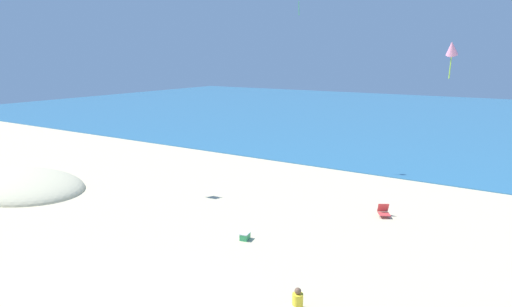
{
  "coord_description": "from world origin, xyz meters",
  "views": [
    {
      "loc": [
        8.82,
        -6.21,
        7.14
      ],
      "look_at": [
        0.0,
        7.45,
        3.59
      ],
      "focal_mm": 31.32,
      "sensor_mm": 36.0,
      "label": 1
    }
  ],
  "objects_px": {
    "kite_pink": "(452,48)",
    "beach_chair_mid_beach": "(384,211)",
    "cooler_box": "(245,236)",
    "person_0": "(297,302)"
  },
  "relations": [
    {
      "from": "kite_pink",
      "to": "beach_chair_mid_beach",
      "type": "bearing_deg",
      "value": 125.0
    },
    {
      "from": "cooler_box",
      "to": "person_0",
      "type": "xyz_separation_m",
      "value": [
        4.06,
        -3.33,
        0.1
      ]
    },
    {
      "from": "beach_chair_mid_beach",
      "to": "cooler_box",
      "type": "xyz_separation_m",
      "value": [
        -3.82,
        -5.61,
        -0.1
      ]
    },
    {
      "from": "cooler_box",
      "to": "person_0",
      "type": "relative_size",
      "value": 0.72
    },
    {
      "from": "beach_chair_mid_beach",
      "to": "cooler_box",
      "type": "distance_m",
      "value": 6.79
    },
    {
      "from": "person_0",
      "to": "kite_pink",
      "type": "relative_size",
      "value": 0.56
    },
    {
      "from": "cooler_box",
      "to": "kite_pink",
      "type": "bearing_deg",
      "value": 11.1
    },
    {
      "from": "kite_pink",
      "to": "person_0",
      "type": "bearing_deg",
      "value": -120.48
    },
    {
      "from": "beach_chair_mid_beach",
      "to": "cooler_box",
      "type": "bearing_deg",
      "value": -65.4
    },
    {
      "from": "person_0",
      "to": "kite_pink",
      "type": "bearing_deg",
      "value": -172.42
    }
  ]
}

